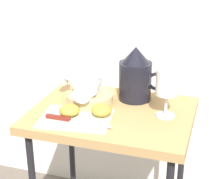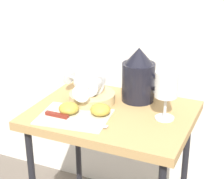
{
  "view_description": "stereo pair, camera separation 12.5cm",
  "coord_description": "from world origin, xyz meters",
  "px_view_note": "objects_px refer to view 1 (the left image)",
  "views": [
    {
      "loc": [
        0.34,
        -1.1,
        1.29
      ],
      "look_at": [
        0.0,
        0.0,
        0.81
      ],
      "focal_mm": 59.75,
      "sensor_mm": 36.0,
      "label": 1
    },
    {
      "loc": [
        0.46,
        -1.06,
        1.29
      ],
      "look_at": [
        0.0,
        0.0,
        0.81
      ],
      "focal_mm": 59.75,
      "sensor_mm": 36.0,
      "label": 2
    }
  ],
  "objects_px": {
    "table": "(112,133)",
    "wine_glass_tipped_far": "(89,84)",
    "pitcher": "(136,79)",
    "wine_glass_upright": "(167,85)",
    "knife": "(68,120)",
    "wine_glass_tipped_near": "(85,84)",
    "apple_half_right": "(102,110)",
    "basket_tray": "(90,98)",
    "apple_half_left": "(69,110)"
  },
  "relations": [
    {
      "from": "wine_glass_tipped_near",
      "to": "apple_half_right",
      "type": "height_order",
      "value": "wine_glass_tipped_near"
    },
    {
      "from": "basket_tray",
      "to": "wine_glass_tipped_far",
      "type": "height_order",
      "value": "wine_glass_tipped_far"
    },
    {
      "from": "pitcher",
      "to": "wine_glass_tipped_near",
      "type": "xyz_separation_m",
      "value": [
        -0.17,
        -0.08,
        -0.01
      ]
    },
    {
      "from": "wine_glass_upright",
      "to": "apple_half_left",
      "type": "xyz_separation_m",
      "value": [
        -0.3,
        -0.1,
        -0.09
      ]
    },
    {
      "from": "apple_half_left",
      "to": "apple_half_right",
      "type": "distance_m",
      "value": 0.11
    },
    {
      "from": "table",
      "to": "pitcher",
      "type": "bearing_deg",
      "value": 67.91
    },
    {
      "from": "wine_glass_tipped_far",
      "to": "table",
      "type": "bearing_deg",
      "value": -21.81
    },
    {
      "from": "apple_half_right",
      "to": "wine_glass_upright",
      "type": "bearing_deg",
      "value": 17.89
    },
    {
      "from": "basket_tray",
      "to": "knife",
      "type": "distance_m",
      "value": 0.16
    },
    {
      "from": "pitcher",
      "to": "apple_half_right",
      "type": "distance_m",
      "value": 0.2
    },
    {
      "from": "pitcher",
      "to": "wine_glass_tipped_far",
      "type": "relative_size",
      "value": 1.27
    },
    {
      "from": "wine_glass_tipped_far",
      "to": "apple_half_right",
      "type": "xyz_separation_m",
      "value": [
        0.08,
        -0.09,
        -0.05
      ]
    },
    {
      "from": "basket_tray",
      "to": "apple_half_right",
      "type": "relative_size",
      "value": 2.43
    },
    {
      "from": "wine_glass_tipped_far",
      "to": "apple_half_right",
      "type": "bearing_deg",
      "value": -48.99
    },
    {
      "from": "pitcher",
      "to": "wine_glass_upright",
      "type": "xyz_separation_m",
      "value": [
        0.13,
        -0.11,
        0.03
      ]
    },
    {
      "from": "wine_glass_tipped_near",
      "to": "wine_glass_tipped_far",
      "type": "height_order",
      "value": "wine_glass_tipped_far"
    },
    {
      "from": "wine_glass_tipped_far",
      "to": "basket_tray",
      "type": "bearing_deg",
      "value": 66.9
    },
    {
      "from": "basket_tray",
      "to": "wine_glass_tipped_near",
      "type": "xyz_separation_m",
      "value": [
        -0.02,
        0.01,
        0.05
      ]
    },
    {
      "from": "table",
      "to": "wine_glass_tipped_far",
      "type": "height_order",
      "value": "wine_glass_tipped_far"
    },
    {
      "from": "pitcher",
      "to": "wine_glass_tipped_far",
      "type": "height_order",
      "value": "pitcher"
    },
    {
      "from": "table",
      "to": "pitcher",
      "type": "height_order",
      "value": "pitcher"
    },
    {
      "from": "wine_glass_tipped_far",
      "to": "knife",
      "type": "relative_size",
      "value": 0.69
    },
    {
      "from": "wine_glass_upright",
      "to": "wine_glass_tipped_near",
      "type": "xyz_separation_m",
      "value": [
        -0.3,
        0.03,
        -0.04
      ]
    },
    {
      "from": "pitcher",
      "to": "wine_glass_tipped_near",
      "type": "bearing_deg",
      "value": -155.56
    },
    {
      "from": "wine_glass_tipped_far",
      "to": "knife",
      "type": "distance_m",
      "value": 0.17
    },
    {
      "from": "table",
      "to": "wine_glass_upright",
      "type": "bearing_deg",
      "value": 5.14
    },
    {
      "from": "table",
      "to": "apple_half_left",
      "type": "height_order",
      "value": "apple_half_left"
    },
    {
      "from": "wine_glass_tipped_far",
      "to": "apple_half_right",
      "type": "relative_size",
      "value": 2.29
    },
    {
      "from": "apple_half_right",
      "to": "wine_glass_tipped_far",
      "type": "bearing_deg",
      "value": 131.01
    },
    {
      "from": "basket_tray",
      "to": "wine_glass_tipped_near",
      "type": "bearing_deg",
      "value": 159.67
    },
    {
      "from": "basket_tray",
      "to": "apple_half_right",
      "type": "distance_m",
      "value": 0.12
    },
    {
      "from": "pitcher",
      "to": "apple_half_left",
      "type": "relative_size",
      "value": 2.9
    },
    {
      "from": "table",
      "to": "basket_tray",
      "type": "distance_m",
      "value": 0.15
    },
    {
      "from": "pitcher",
      "to": "knife",
      "type": "height_order",
      "value": "pitcher"
    },
    {
      "from": "table",
      "to": "apple_half_left",
      "type": "xyz_separation_m",
      "value": [
        -0.12,
        -0.08,
        0.11
      ]
    },
    {
      "from": "pitcher",
      "to": "wine_glass_upright",
      "type": "height_order",
      "value": "pitcher"
    },
    {
      "from": "basket_tray",
      "to": "pitcher",
      "type": "relative_size",
      "value": 0.84
    },
    {
      "from": "wine_glass_tipped_far",
      "to": "apple_half_right",
      "type": "distance_m",
      "value": 0.13
    },
    {
      "from": "wine_glass_tipped_far",
      "to": "apple_half_left",
      "type": "relative_size",
      "value": 2.29
    },
    {
      "from": "apple_half_right",
      "to": "table",
      "type": "bearing_deg",
      "value": 67.05
    },
    {
      "from": "wine_glass_tipped_near",
      "to": "apple_half_right",
      "type": "distance_m",
      "value": 0.14
    },
    {
      "from": "table",
      "to": "knife",
      "type": "relative_size",
      "value": 3.23
    },
    {
      "from": "table",
      "to": "wine_glass_tipped_far",
      "type": "bearing_deg",
      "value": 158.19
    },
    {
      "from": "table",
      "to": "knife",
      "type": "bearing_deg",
      "value": -132.67
    },
    {
      "from": "pitcher",
      "to": "table",
      "type": "bearing_deg",
      "value": -112.09
    },
    {
      "from": "apple_half_right",
      "to": "knife",
      "type": "distance_m",
      "value": 0.11
    },
    {
      "from": "pitcher",
      "to": "basket_tray",
      "type": "bearing_deg",
      "value": -150.58
    },
    {
      "from": "basket_tray",
      "to": "apple_half_right",
      "type": "height_order",
      "value": "apple_half_right"
    },
    {
      "from": "apple_half_left",
      "to": "apple_half_right",
      "type": "height_order",
      "value": "same"
    },
    {
      "from": "wine_glass_upright",
      "to": "apple_half_right",
      "type": "height_order",
      "value": "wine_glass_upright"
    }
  ]
}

